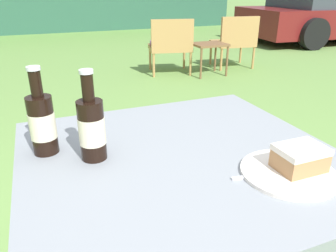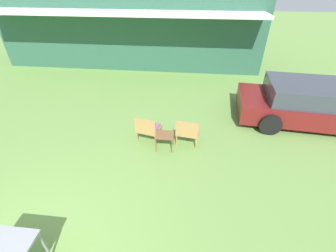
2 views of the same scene
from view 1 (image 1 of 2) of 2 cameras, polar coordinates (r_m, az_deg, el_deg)
The scene contains 9 objects.
parked_car at distance 8.86m, azimuth 27.17°, elevation 17.07°, with size 4.51×2.32×1.24m.
wicker_chair_cushioned at distance 4.82m, azimuth 0.42°, elevation 14.13°, with size 0.68×0.62×0.78m.
wicker_chair_plain at distance 5.29m, azimuth 11.59°, elevation 14.55°, with size 0.65×0.58×0.78m.
garden_side_table at distance 4.79m, azimuth 7.17°, elevation 13.34°, with size 0.46×0.38×0.45m.
patio_table at distance 1.00m, azimuth 2.16°, elevation -8.33°, with size 0.91×0.87×0.75m.
cake_on_plate at distance 0.92m, azimuth 21.18°, elevation -6.28°, with size 0.25×0.25×0.07m.
cola_bottle_near at distance 0.93m, azimuth -13.15°, elevation -0.27°, with size 0.07×0.07×0.26m.
cola_bottle_far at distance 1.00m, azimuth -21.07°, elevation 0.56°, with size 0.07×0.07×0.26m.
fork at distance 0.89m, azimuth 16.30°, elevation -8.14°, with size 0.18×0.04×0.01m.
Camera 1 is at (-0.35, -0.77, 1.21)m, focal length 35.00 mm.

